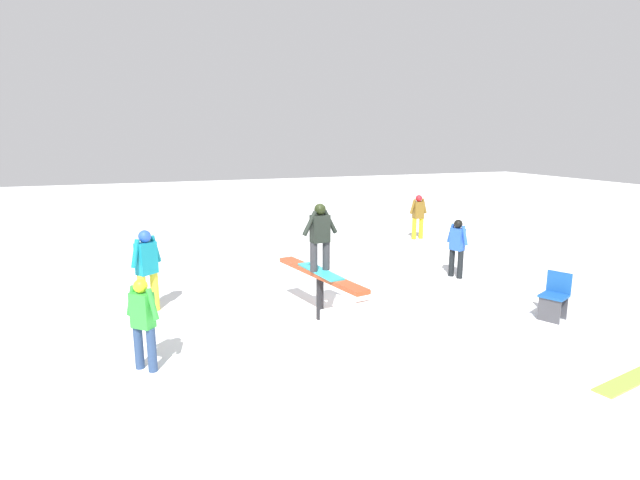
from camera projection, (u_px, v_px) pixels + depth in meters
The scene contains 10 objects.
ground_plane at pixel (320, 319), 9.32m from camera, with size 60.00×60.00×0.00m, color white.
rail_feature at pixel (320, 279), 9.16m from camera, with size 2.69×0.80×0.91m.
snow_kicker_ramp at pixel (394, 340), 7.50m from camera, with size 1.80×1.50×0.69m, color white.
main_rider_on_rail at pixel (320, 239), 9.00m from camera, with size 1.34×0.71×1.27m.
bystander_blue at pixel (457, 245), 11.91m from camera, with size 0.59×0.28×1.41m.
bystander_brown at pixel (418, 214), 16.35m from camera, with size 0.22×0.64×1.46m.
bystander_teal at pixel (147, 267), 9.48m from camera, with size 0.49×0.60×1.62m.
bystander_green at pixel (143, 320), 7.14m from camera, with size 0.46×0.47×1.38m.
loose_snowboard_lime at pixel (631, 380), 6.97m from camera, with size 1.50×0.28×0.02m, color #95E43D.
folding_chair at pixel (555, 298), 9.24m from camera, with size 0.58×0.58×0.88m.
Camera 1 is at (-8.26, 3.09, 3.36)m, focal length 28.00 mm.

